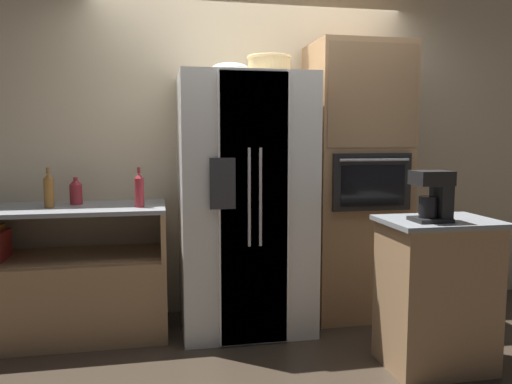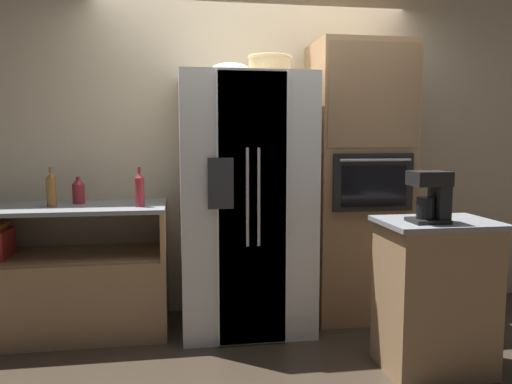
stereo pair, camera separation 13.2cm
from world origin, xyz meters
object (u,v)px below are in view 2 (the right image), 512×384
(wicker_basket, at_px, (270,65))
(bottle_short, at_px, (51,189))
(refrigerator, at_px, (245,203))
(bottle_tall, at_px, (78,190))
(bottle_wide, at_px, (140,189))
(coffee_maker, at_px, (433,195))
(wall_oven, at_px, (358,182))
(fruit_bowl, at_px, (230,69))

(wicker_basket, relative_size, bottle_short, 1.15)
(refrigerator, relative_size, bottle_tall, 9.40)
(bottle_wide, relative_size, coffee_maker, 0.93)
(wall_oven, height_order, fruit_bowl, wall_oven)
(wall_oven, bearing_deg, bottle_short, -178.36)
(wall_oven, xyz_separation_m, bottle_tall, (-2.14, 0.08, -0.04))
(coffee_maker, bearing_deg, wicker_basket, 129.61)
(refrigerator, height_order, wall_oven, wall_oven)
(bottle_tall, bearing_deg, coffee_maker, -27.80)
(refrigerator, bearing_deg, coffee_maker, -45.11)
(bottle_wide, bearing_deg, wicker_basket, 2.36)
(wall_oven, relative_size, bottle_short, 7.69)
(wall_oven, xyz_separation_m, fruit_bowl, (-1.03, -0.13, 0.84))
(wall_oven, relative_size, bottle_wide, 7.66)
(wicker_basket, distance_m, bottle_tall, 1.69)
(wicker_basket, relative_size, coffee_maker, 1.07)
(wicker_basket, height_order, bottle_wide, wicker_basket)
(wall_oven, relative_size, coffee_maker, 7.15)
(bottle_short, bearing_deg, refrigerator, -1.31)
(wicker_basket, distance_m, fruit_bowl, 0.29)
(refrigerator, distance_m, wicker_basket, 1.03)
(wicker_basket, bearing_deg, bottle_short, 178.03)
(bottle_tall, bearing_deg, wicker_basket, -8.25)
(wall_oven, bearing_deg, bottle_tall, 177.76)
(bottle_short, distance_m, coffee_maker, 2.56)
(refrigerator, xyz_separation_m, bottle_short, (-1.38, 0.03, 0.12))
(bottle_tall, distance_m, coffee_maker, 2.48)
(refrigerator, height_order, bottle_short, refrigerator)
(bottle_short, distance_m, bottle_wide, 0.63)
(fruit_bowl, height_order, coffee_maker, fruit_bowl)
(bottle_wide, bearing_deg, wall_oven, 5.39)
(bottle_short, relative_size, coffee_maker, 0.93)
(wicker_basket, bearing_deg, wall_oven, 9.22)
(wicker_basket, height_order, bottle_tall, wicker_basket)
(refrigerator, bearing_deg, wicker_basket, -6.94)
(bottle_wide, distance_m, coffee_maker, 1.96)
(refrigerator, height_order, wicker_basket, wicker_basket)
(wall_oven, distance_m, fruit_bowl, 1.33)
(wall_oven, bearing_deg, coffee_maker, -87.30)
(fruit_bowl, bearing_deg, wall_oven, 7.26)
(bottle_tall, relative_size, bottle_short, 0.71)
(bottle_short, height_order, coffee_maker, coffee_maker)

